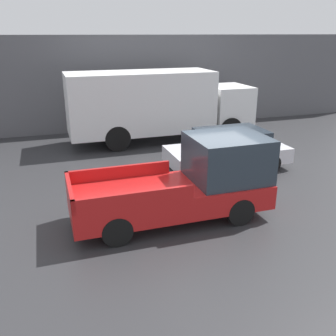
# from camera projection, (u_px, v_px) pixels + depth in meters

# --- Properties ---
(ground_plane) EXTENTS (60.00, 60.00, 0.00)m
(ground_plane) POSITION_uv_depth(u_px,v_px,m) (212.00, 209.00, 10.86)
(ground_plane) COLOR #2D2D30
(building_wall) EXTENTS (28.00, 0.15, 4.72)m
(building_wall) POSITION_uv_depth(u_px,v_px,m) (130.00, 83.00, 19.27)
(building_wall) COLOR #56565B
(building_wall) RESTS_ON ground
(pickup_truck) EXTENTS (5.29, 2.02, 2.21)m
(pickup_truck) POSITION_uv_depth(u_px,v_px,m) (191.00, 182.00, 10.12)
(pickup_truck) COLOR red
(pickup_truck) RESTS_ON ground
(car) EXTENTS (4.46, 1.99, 1.47)m
(car) POSITION_uv_depth(u_px,v_px,m) (228.00, 149.00, 13.86)
(car) COLOR silver
(car) RESTS_ON ground
(delivery_truck) EXTENTS (8.56, 2.43, 3.20)m
(delivery_truck) POSITION_uv_depth(u_px,v_px,m) (156.00, 103.00, 17.12)
(delivery_truck) COLOR white
(delivery_truck) RESTS_ON ground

